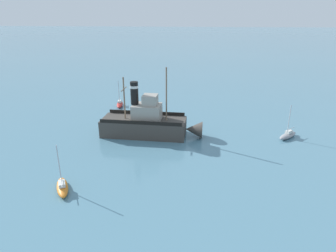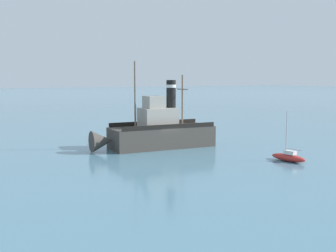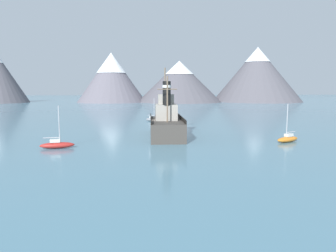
# 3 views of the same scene
# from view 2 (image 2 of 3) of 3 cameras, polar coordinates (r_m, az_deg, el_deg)

# --- Properties ---
(ground_plane) EXTENTS (600.00, 600.00, 0.00)m
(ground_plane) POSITION_cam_2_polar(r_m,az_deg,el_deg) (48.13, -0.09, -3.09)
(ground_plane) COLOR teal
(old_tugboat) EXTENTS (4.98, 14.55, 9.90)m
(old_tugboat) POSITION_cam_2_polar(r_m,az_deg,el_deg) (48.63, -1.50, -0.81)
(old_tugboat) COLOR #423D38
(old_tugboat) RESTS_ON ground
(sailboat_red) EXTENTS (3.92, 1.67, 4.90)m
(sailboat_red) POSITION_cam_2_polar(r_m,az_deg,el_deg) (42.54, 16.00, -4.05)
(sailboat_red) COLOR #B22823
(sailboat_red) RESTS_ON ground
(sailboat_orange) EXTENTS (3.89, 2.68, 4.90)m
(sailboat_orange) POSITION_cam_2_polar(r_m,az_deg,el_deg) (64.99, -2.60, -0.19)
(sailboat_orange) COLOR orange
(sailboat_orange) RESTS_ON ground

